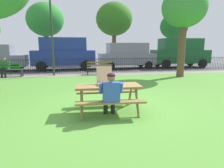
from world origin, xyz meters
name	(u,v)px	position (x,y,z in m)	size (l,w,h in m)	color
ground	(106,93)	(0.00, 1.97, -0.01)	(28.00, 11.94, 0.02)	#589839
cobblestone_walkway	(94,74)	(0.00, 7.24, 0.00)	(28.00, 1.40, 0.01)	gray
street_asphalt	(90,68)	(0.00, 11.05, -0.01)	(28.00, 6.22, 0.01)	#515154
picnic_table_foreground	(108,91)	(-0.28, -0.39, 0.60)	(1.86, 1.55, 0.79)	olive
pizza_box_open	(105,81)	(-0.35, -0.26, 0.86)	(0.46, 0.50, 0.50)	tan
pizza_slice_on_table	(118,84)	(0.03, -0.28, 0.78)	(0.27, 0.22, 0.02)	#F6D068
adult_at_table	(111,93)	(-0.29, -0.89, 0.66)	(0.62, 0.60, 1.19)	black
iron_fence_streetside	(93,65)	(0.00, 7.94, 0.53)	(21.43, 0.03, 1.03)	black
park_bench_left	(8,70)	(-5.16, 7.10, 0.42)	(1.62, 0.54, 0.85)	#266829
park_bench_center	(99,68)	(0.36, 7.10, 0.42)	(1.63, 0.60, 0.85)	brown
person_on_park_bench	(4,66)	(-5.37, 7.12, 0.66)	(0.62, 0.60, 1.19)	black
lamp_post_walkway	(52,29)	(-2.52, 7.21, 2.85)	(0.28, 0.28, 4.75)	#2D382D
tree_near_table	(184,9)	(5.10, 5.33, 3.93)	(2.55, 2.55, 5.17)	brown
parked_car_left	(64,53)	(-2.04, 10.29, 1.31)	(4.79, 2.25, 2.46)	navy
parked_car_center	(127,55)	(3.05, 10.29, 1.10)	(4.67, 2.09, 2.08)	slate
parked_car_right	(180,52)	(7.75, 10.29, 1.31)	(4.77, 2.22, 2.46)	#164B27
far_tree_midleft	(45,20)	(-3.97, 15.65, 4.36)	(3.63, 3.63, 6.04)	brown
far_tree_center	(114,19)	(2.99, 15.65, 4.57)	(3.81, 3.81, 6.32)	brown
far_tree_midright	(174,27)	(9.82, 15.65, 3.96)	(3.08, 3.08, 5.37)	brown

